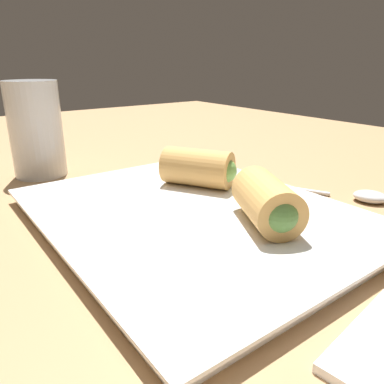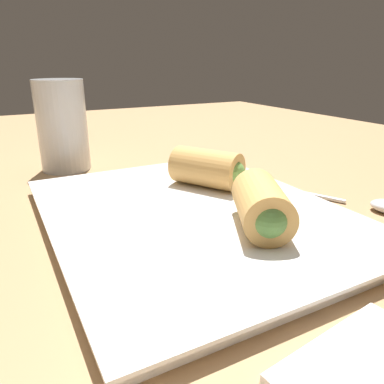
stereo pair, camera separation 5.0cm
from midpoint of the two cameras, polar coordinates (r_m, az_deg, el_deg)
table_surface at (r=38.30cm, az=2.27°, el=-5.69°), size 180.00×140.00×2.00cm
serving_plate at (r=37.01cm, az=3.88°, el=-3.67°), size 33.45×26.74×1.50cm
roll_front_left at (r=42.57cm, az=6.11°, el=3.51°), size 8.88×7.61×4.27cm
roll_front_right at (r=32.43cm, az=15.11°, el=-2.30°), size 8.88×7.36×4.27cm
spoon at (r=45.94cm, az=28.69°, el=-1.67°), size 16.18×9.03×1.29cm
drinking_glass at (r=56.19cm, az=-16.78°, el=9.60°), size 6.91×6.91×12.76cm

